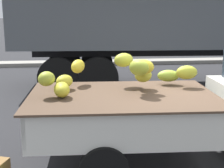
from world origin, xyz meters
name	(u,v)px	position (x,y,z in m)	size (l,w,h in m)	color
ground	(179,154)	(0.00, 0.00, 0.00)	(220.00, 220.00, 0.00)	#28282B
curb_strip	(113,62)	(0.00, 9.28, 0.08)	(80.00, 0.80, 0.16)	gray
semi_trailer	(215,2)	(2.56, 4.85, 2.54)	(12.11, 3.16, 3.95)	#4C5156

